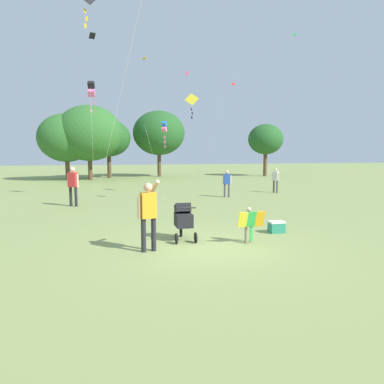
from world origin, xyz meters
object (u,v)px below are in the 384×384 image
at_px(person_adult_flyer, 148,210).
at_px(person_sitting_far, 276,178).
at_px(kite_blue_high, 164,128).
at_px(person_red_shirt, 73,183).
at_px(cooler_box, 276,227).
at_px(child_with_butterfly_kite, 249,221).
at_px(kite_orange_delta, 91,90).
at_px(stroller, 183,218).
at_px(person_kid_running, 227,181).
at_px(kite_green_novelty, 193,104).

height_order(person_adult_flyer, person_sitting_far, person_adult_flyer).
distance_m(kite_blue_high, person_sitting_far, 7.88).
relative_size(person_red_shirt, cooler_box, 3.91).
bearing_deg(person_sitting_far, child_with_butterfly_kite, -119.14).
height_order(person_sitting_far, cooler_box, person_sitting_far).
relative_size(kite_orange_delta, kite_blue_high, 1.54).
relative_size(kite_orange_delta, person_red_shirt, 3.41).
xyz_separation_m(child_with_butterfly_kite, kite_orange_delta, (-4.31, 10.72, 4.98)).
xyz_separation_m(stroller, kite_blue_high, (0.70, 7.81, 2.95)).
bearing_deg(kite_orange_delta, person_kid_running, -10.18).
xyz_separation_m(child_with_butterfly_kite, stroller, (-1.64, 0.73, 0.03)).
xyz_separation_m(kite_orange_delta, cooler_box, (5.57, -9.76, -5.38)).
bearing_deg(kite_green_novelty, person_adult_flyer, -108.70).
bearing_deg(person_kid_running, person_sitting_far, 21.99).
distance_m(stroller, person_kid_running, 9.72).
distance_m(person_sitting_far, person_kid_running, 3.78).
bearing_deg(kite_orange_delta, person_sitting_far, 1.00).
bearing_deg(stroller, child_with_butterfly_kite, -23.98).
distance_m(kite_green_novelty, person_red_shirt, 7.78).
relative_size(stroller, person_kid_running, 0.76).
bearing_deg(stroller, kite_blue_high, 84.86).
height_order(kite_orange_delta, person_sitting_far, kite_orange_delta).
height_order(stroller, cooler_box, stroller).
bearing_deg(kite_green_novelty, cooler_box, -88.36).
bearing_deg(person_sitting_far, cooler_box, -115.83).
bearing_deg(person_red_shirt, person_adult_flyer, -73.44).
height_order(child_with_butterfly_kite, person_kid_running, person_kid_running).
bearing_deg(person_adult_flyer, person_sitting_far, 51.73).
xyz_separation_m(stroller, person_kid_running, (4.21, 8.75, 0.24)).
xyz_separation_m(stroller, kite_green_novelty, (2.62, 9.94, 4.38)).
height_order(person_kid_running, cooler_box, person_kid_running).
relative_size(person_red_shirt, person_kid_running, 1.22).
xyz_separation_m(child_with_butterfly_kite, person_adult_flyer, (-2.70, -0.23, 0.43)).
height_order(kite_blue_high, person_sitting_far, kite_blue_high).
height_order(child_with_butterfly_kite, kite_orange_delta, kite_orange_delta).
bearing_deg(kite_blue_high, person_sitting_far, 18.60).
relative_size(kite_blue_high, person_sitting_far, 2.68).
distance_m(kite_green_novelty, kite_blue_high, 3.20).
relative_size(kite_green_novelty, person_red_shirt, 3.19).
height_order(person_adult_flyer, kite_orange_delta, kite_orange_delta).
relative_size(stroller, person_red_shirt, 0.62).
xyz_separation_m(kite_blue_high, person_sitting_far, (7.01, 2.36, -2.70)).
distance_m(stroller, cooler_box, 2.94).
height_order(kite_orange_delta, cooler_box, kite_orange_delta).
bearing_deg(stroller, kite_orange_delta, 104.98).
xyz_separation_m(kite_green_novelty, cooler_box, (0.28, -9.71, -4.81)).
distance_m(kite_blue_high, person_kid_running, 4.53).
bearing_deg(person_sitting_far, kite_orange_delta, -179.00).
xyz_separation_m(stroller, kite_orange_delta, (-2.67, 9.99, 4.95)).
distance_m(person_adult_flyer, person_kid_running, 11.05).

